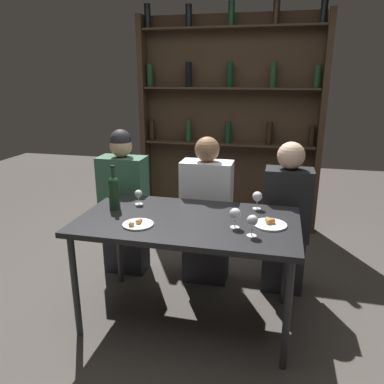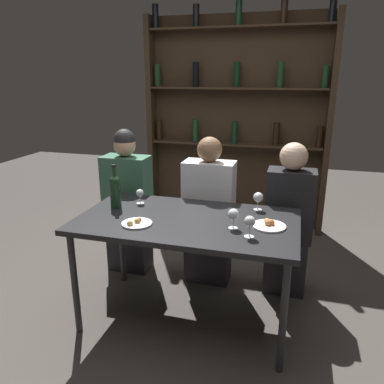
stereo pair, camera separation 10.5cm
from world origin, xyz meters
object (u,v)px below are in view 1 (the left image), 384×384
Objects in this scene: seated_person_left at (124,206)px; seated_person_center at (206,216)px; food_plate_0 at (138,224)px; wine_bottle at (114,191)px; food_plate_1 at (270,224)px; wine_glass_3 at (257,197)px; wine_glass_0 at (235,214)px; wine_glass_1 at (138,194)px; wine_glass_2 at (252,221)px; seated_person_right at (286,222)px.

seated_person_left reaches higher than seated_person_center.
wine_bottle is at bearing 136.45° from food_plate_0.
food_plate_1 reaches higher than food_plate_0.
wine_glass_3 is at bearing -32.24° from seated_person_center.
wine_glass_0 is at bearing 9.99° from food_plate_0.
wine_glass_2 is at bearing -24.15° from wine_glass_1.
wine_glass_0 is (0.88, -0.15, -0.04)m from wine_bottle.
seated_person_left reaches higher than wine_bottle.
seated_person_right reaches higher than food_plate_1.
seated_person_center is 0.63m from seated_person_right.
wine_glass_0 is at bearing -64.56° from seated_person_center.
wine_glass_1 is 0.51m from seated_person_left.
food_plate_1 is at bearing 62.52° from wine_glass_2.
seated_person_left is at bearing 180.00° from seated_person_right.
seated_person_right is at bearing 0.00° from seated_person_left.
food_plate_0 is 0.93× the size of food_plate_1.
seated_person_center is at bearing 68.14° from food_plate_0.
wine_glass_3 is at bearing 6.50° from wine_glass_1.
seated_person_left is at bearing 147.92° from wine_glass_0.
seated_person_center reaches higher than food_plate_0.
food_plate_0 is (-0.61, -0.11, -0.08)m from wine_glass_0.
food_plate_1 is at bearing -70.61° from wine_glass_3.
food_plate_0 is (-0.72, -0.00, -0.08)m from wine_glass_2.
wine_glass_1 is at bearing -161.46° from seated_person_right.
food_plate_1 is at bearing -101.71° from seated_person_right.
seated_person_center is at bearing 133.14° from food_plate_1.
wine_glass_0 is 0.61× the size of food_plate_1.
seated_person_left is (-1.02, 0.64, -0.25)m from wine_glass_0.
wine_glass_3 is 0.32m from food_plate_1.
seated_person_center reaches higher than food_plate_1.
seated_person_left is (-0.15, 0.49, -0.29)m from wine_bottle.
wine_glass_1 is 0.63m from seated_person_center.
wine_bottle reaches higher than food_plate_0.
food_plate_1 is at bearing -3.29° from wine_bottle.
food_plate_0 is at bearing -166.59° from food_plate_1.
seated_person_left is (-0.28, 0.36, -0.24)m from wine_glass_1.
seated_person_center is (-0.42, 0.26, -0.28)m from wine_glass_3.
wine_glass_0 is 0.62m from food_plate_0.
wine_glass_0 is 0.11× the size of seated_person_center.
wine_glass_1 reaches higher than food_plate_0.
wine_glass_1 is at bearing 168.61° from food_plate_1.
seated_person_left reaches higher than food_plate_0.
wine_glass_1 is 0.09× the size of seated_person_right.
wine_glass_3 is (0.11, 0.38, 0.00)m from wine_glass_0.
wine_glass_3 is 0.11× the size of seated_person_right.
wine_glass_0 is 0.98× the size of wine_glass_2.
wine_bottle is 0.39m from food_plate_0.
food_plate_1 is (0.21, 0.09, -0.08)m from wine_glass_0.
wine_bottle reaches higher than wine_glass_2.
food_plate_0 is at bearing -111.86° from seated_person_center.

